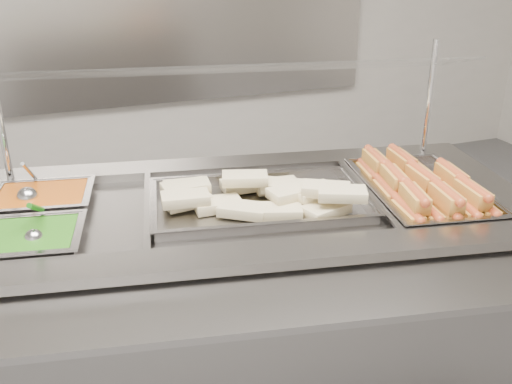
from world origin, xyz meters
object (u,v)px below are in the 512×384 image
object	(u,v)px
serving_spoon	(34,233)
pan_wraps	(259,205)
ladle	(28,196)
pan_hotdogs	(420,198)
steam_counter	(242,314)
sneeze_guard	(230,74)

from	to	relation	value
serving_spoon	pan_wraps	bearing A→B (deg)	1.47
ladle	pan_hotdogs	bearing A→B (deg)	-16.75
pan_wraps	ladle	bearing A→B (deg)	159.00
pan_hotdogs	pan_wraps	xyz separation A→B (m)	(-0.52, 0.10, 0.01)
steam_counter	sneeze_guard	world-z (taller)	sneeze_guard
sneeze_guard	serving_spoon	bearing A→B (deg)	-160.12
sneeze_guard	ladle	world-z (taller)	sneeze_guard
pan_hotdogs	serving_spoon	world-z (taller)	serving_spoon
pan_wraps	ladle	xyz separation A→B (m)	(-0.66, 0.25, 0.03)
pan_wraps	serving_spoon	world-z (taller)	serving_spoon
pan_wraps	serving_spoon	xyz separation A→B (m)	(-0.65, -0.02, 0.03)
sneeze_guard	ladle	size ratio (longest dim) A/B	8.90
pan_hotdogs	ladle	world-z (taller)	ladle
pan_hotdogs	sneeze_guard	bearing A→B (deg)	149.67
steam_counter	ladle	size ratio (longest dim) A/B	10.64
pan_wraps	ladle	distance (m)	0.71
sneeze_guard	serving_spoon	distance (m)	0.75
steam_counter	pan_wraps	distance (m)	0.40
sneeze_guard	pan_wraps	bearing A→B (deg)	-85.70
pan_wraps	steam_counter	bearing A→B (deg)	168.95
steam_counter	serving_spoon	distance (m)	0.73
sneeze_guard	ladle	xyz separation A→B (m)	(-0.64, 0.04, -0.33)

